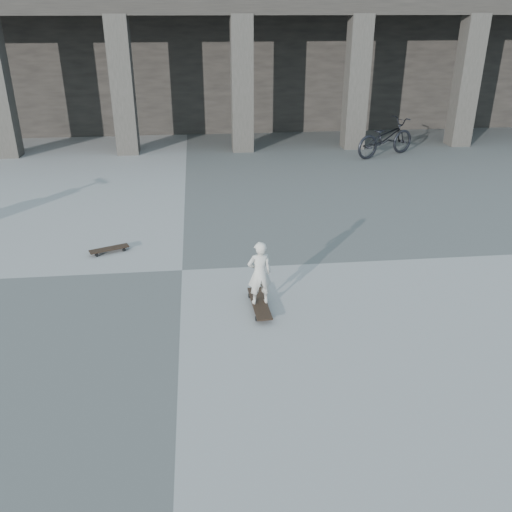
{
  "coord_description": "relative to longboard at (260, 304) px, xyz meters",
  "views": [
    {
      "loc": [
        0.38,
        -8.57,
        4.21
      ],
      "look_at": [
        1.2,
        -0.94,
        0.65
      ],
      "focal_mm": 38.0,
      "sensor_mm": 36.0,
      "label": 1
    }
  ],
  "objects": [
    {
      "name": "bicycle",
      "position": [
        4.84,
        8.74,
        0.49
      ],
      "size": [
        2.27,
        1.61,
        1.13
      ],
      "primitive_type": "imported",
      "rotation": [
        0.0,
        0.0,
        2.02
      ],
      "color": "black",
      "rests_on": "ground"
    },
    {
      "name": "child",
      "position": [
        0.0,
        0.0,
        0.52
      ],
      "size": [
        0.39,
        0.28,
        1.0
      ],
      "primitive_type": "imported",
      "rotation": [
        0.0,
        0.0,
        3.27
      ],
      "color": "#B9B4A7",
      "rests_on": "longboard"
    },
    {
      "name": "skateboard_spare",
      "position": [
        -2.57,
        2.35,
        -0.01
      ],
      "size": [
        0.74,
        0.44,
        0.09
      ],
      "rotation": [
        0.0,
        0.0,
        0.39
      ],
      "color": "black",
      "rests_on": "ground"
    },
    {
      "name": "ground",
      "position": [
        -1.2,
        1.44,
        -0.08
      ],
      "size": [
        90.0,
        90.0,
        0.0
      ],
      "primitive_type": "plane",
      "color": "#4A4A48",
      "rests_on": "ground"
    },
    {
      "name": "longboard",
      "position": [
        0.0,
        0.0,
        0.0
      ],
      "size": [
        0.28,
        1.01,
        0.1
      ],
      "rotation": [
        0.0,
        0.0,
        1.62
      ],
      "color": "black",
      "rests_on": "ground"
    },
    {
      "name": "colonnade",
      "position": [
        -1.2,
        15.21,
        2.95
      ],
      "size": [
        28.0,
        8.82,
        6.0
      ],
      "color": "black",
      "rests_on": "ground"
    }
  ]
}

